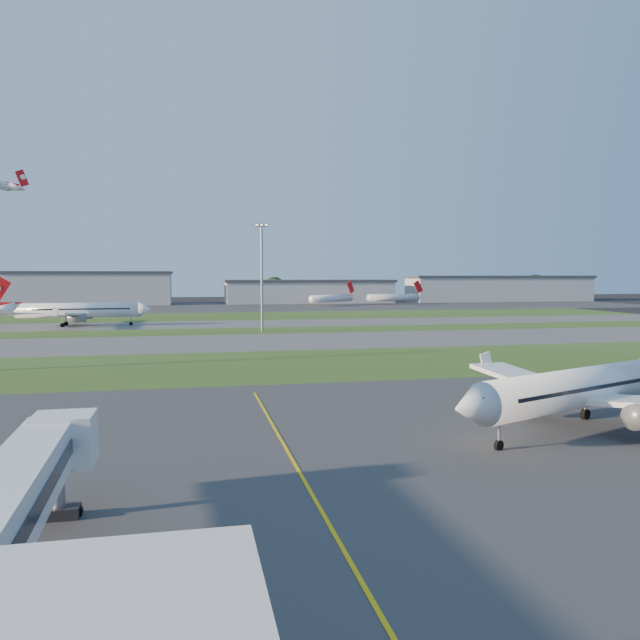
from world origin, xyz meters
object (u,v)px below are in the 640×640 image
object	(u,v)px
airliner_parked	(592,387)
airliner_taxiing	(77,311)
mini_jet_near	(332,298)
mini_jet_far	(394,297)
light_mast_centre	(262,270)

from	to	relation	value
airliner_parked	airliner_taxiing	xyz separation A→B (m)	(-63.42, 125.79, 0.45)
mini_jet_near	mini_jet_far	world-z (taller)	same
airliner_parked	light_mast_centre	bearing A→B (deg)	77.62
airliner_parked	light_mast_centre	distance (m)	102.62
airliner_parked	mini_jet_near	size ratio (longest dim) A/B	1.32
airliner_parked	mini_jet_near	bearing A→B (deg)	60.71
airliner_taxiing	mini_jet_near	world-z (taller)	airliner_taxiing
airliner_parked	mini_jet_far	world-z (taller)	airliner_parked
mini_jet_near	light_mast_centre	bearing A→B (deg)	-145.87
airliner_taxiing	mini_jet_far	xyz separation A→B (m)	(121.61, 99.67, -0.89)
light_mast_centre	airliner_taxiing	bearing A→B (deg)	151.27
airliner_parked	light_mast_centre	size ratio (longest dim) A/B	1.24
mini_jet_near	light_mast_centre	size ratio (longest dim) A/B	0.94
mini_jet_far	light_mast_centre	bearing A→B (deg)	-130.36
light_mast_centre	mini_jet_near	bearing A→B (deg)	69.36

